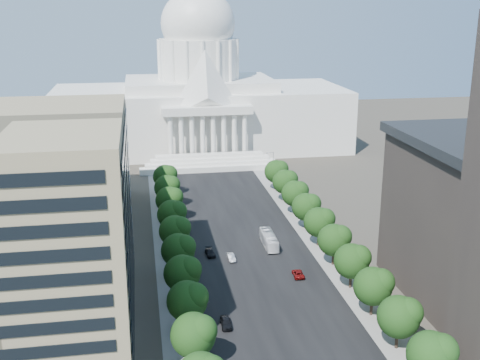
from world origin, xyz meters
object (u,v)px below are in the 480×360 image
car_dark_b (210,253)px  car_red (298,274)px  car_dark_a (226,323)px  car_silver (231,257)px  city_bus (269,240)px

car_dark_b → car_red: bearing=-44.4°
car_dark_a → car_silver: car_dark_a is taller
car_dark_a → city_bus: size_ratio=0.40×
car_dark_a → car_red: size_ratio=1.00×
car_silver → car_dark_b: bearing=137.6°
car_red → car_dark_b: (-17.99, 14.93, 0.04)m
car_dark_a → car_silver: (5.63, 30.15, -0.09)m
car_silver → car_red: bearing=-44.6°
car_dark_a → city_bus: 40.73m
car_dark_a → city_bus: city_bus is taller
car_silver → car_red: 17.60m
car_dark_a → car_silver: bearing=79.6°
car_silver → city_bus: size_ratio=0.37×
car_silver → car_red: (13.44, -11.37, -0.06)m
car_red → city_bus: size_ratio=0.41×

